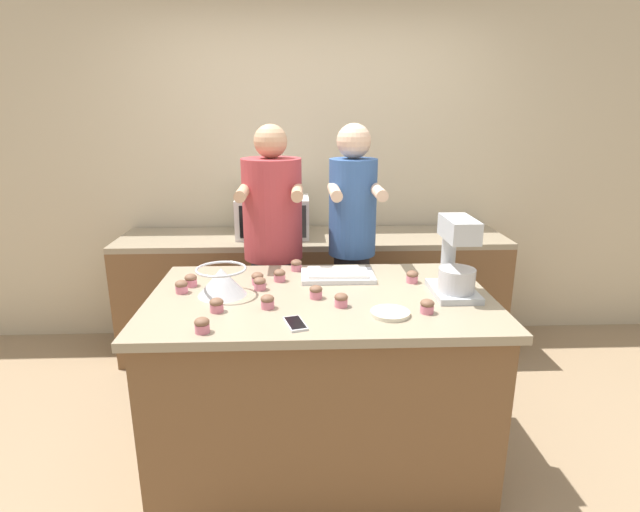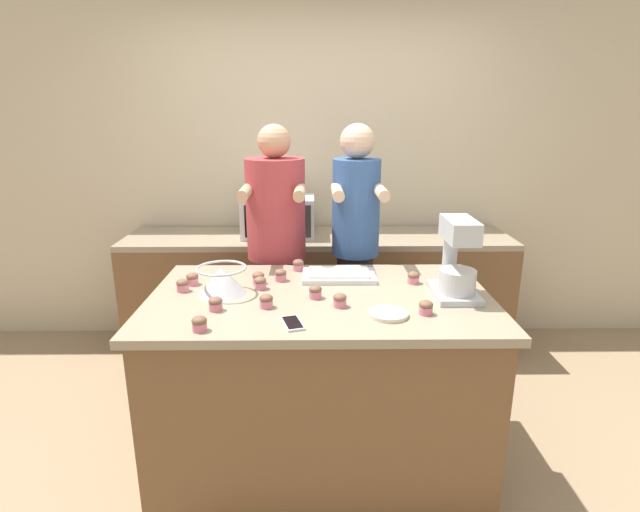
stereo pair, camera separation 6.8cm
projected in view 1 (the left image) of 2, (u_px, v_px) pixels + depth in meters
name	position (u px, v px, depth m)	size (l,w,h in m)	color
ground_plane	(320.00, 461.00, 2.63)	(16.00, 16.00, 0.00)	#937A5B
back_wall	(311.00, 168.00, 3.85)	(10.00, 0.06, 2.70)	beige
island_counter	(320.00, 382.00, 2.50)	(1.62, 0.96, 0.94)	brown
back_counter	(313.00, 293.00, 3.77)	(2.80, 0.60, 0.90)	brown
person_left	(274.00, 261.00, 3.04)	(0.36, 0.52, 1.71)	#33384C
person_right	(352.00, 256.00, 3.05)	(0.30, 0.48, 1.71)	#232328
stand_mixer	(456.00, 261.00, 2.33)	(0.20, 0.30, 0.37)	#B2B7BC
mixing_bowl	(222.00, 280.00, 2.35)	(0.24, 0.24, 0.14)	#BCBCC1
baking_tray	(338.00, 275.00, 2.60)	(0.38, 0.22, 0.04)	silver
microwave_oven	(273.00, 217.00, 3.59)	(0.52, 0.33, 0.28)	silver
cell_phone	(295.00, 324.00, 2.04)	(0.11, 0.16, 0.01)	silver
small_plate	(390.00, 313.00, 2.14)	(0.17, 0.17, 0.02)	beige
cupcake_0	(202.00, 325.00, 1.97)	(0.06, 0.06, 0.06)	#D17084
cupcake_1	(296.00, 265.00, 2.72)	(0.06, 0.06, 0.06)	#D17084
cupcake_2	(257.00, 278.00, 2.51)	(0.06, 0.06, 0.06)	#D17084
cupcake_3	(182.00, 286.00, 2.39)	(0.06, 0.06, 0.06)	#D17084
cupcake_4	(267.00, 301.00, 2.21)	(0.06, 0.06, 0.06)	#D17084
cupcake_5	(191.00, 280.00, 2.48)	(0.06, 0.06, 0.06)	#D17084
cupcake_6	(427.00, 306.00, 2.15)	(0.06, 0.06, 0.06)	#D17084
cupcake_7	(341.00, 300.00, 2.22)	(0.06, 0.06, 0.06)	#D17084
cupcake_8	(412.00, 276.00, 2.54)	(0.06, 0.06, 0.06)	#D17084
cupcake_9	(316.00, 292.00, 2.32)	(0.06, 0.06, 0.06)	#D17084
cupcake_10	(217.00, 305.00, 2.17)	(0.06, 0.06, 0.06)	#D17084
cupcake_11	(260.00, 283.00, 2.43)	(0.06, 0.06, 0.06)	#D17084
cupcake_12	(280.00, 275.00, 2.55)	(0.06, 0.06, 0.06)	#D17084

